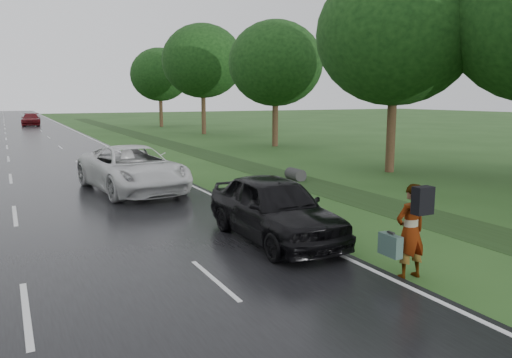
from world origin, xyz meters
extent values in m
plane|color=#224518|center=(0.00, 0.00, 0.00)|extent=(220.00, 220.00, 0.00)
cube|color=black|center=(0.00, 45.00, 0.02)|extent=(14.00, 180.00, 0.04)
cube|color=silver|center=(6.75, 45.00, 0.04)|extent=(0.12, 180.00, 0.01)
cube|color=silver|center=(0.00, 45.00, 0.04)|extent=(0.12, 180.00, 0.01)
cube|color=black|center=(11.50, 20.00, 0.00)|extent=(2.20, 120.00, 0.01)
cylinder|color=#2D2D2D|center=(11.50, 10.00, 0.25)|extent=(0.56, 1.00, 0.56)
cylinder|color=#3B2B18|center=(17.00, 10.00, 1.92)|extent=(0.44, 0.44, 3.84)
ellipsoid|color=black|center=(17.00, 10.00, 6.69)|extent=(7.60, 7.60, 6.84)
cylinder|color=#3B2B18|center=(18.20, 24.00, 1.76)|extent=(0.44, 0.44, 3.52)
ellipsoid|color=black|center=(18.20, 24.00, 6.14)|extent=(7.00, 7.00, 6.30)
cylinder|color=#3B2B18|center=(17.80, 38.00, 2.08)|extent=(0.44, 0.44, 4.16)
ellipsoid|color=black|center=(17.80, 38.00, 7.16)|extent=(8.00, 8.00, 7.20)
cylinder|color=#3B2B18|center=(17.50, 52.00, 1.84)|extent=(0.44, 0.44, 3.68)
ellipsoid|color=black|center=(17.50, 52.00, 6.38)|extent=(7.20, 7.20, 6.48)
imported|color=#A5998C|center=(7.20, -1.61, 1.00)|extent=(0.73, 0.49, 1.99)
cube|color=black|center=(7.20, -1.90, 1.70)|extent=(0.40, 0.24, 0.56)
cube|color=#364F49|center=(6.78, -1.50, 0.73)|extent=(0.19, 0.56, 0.45)
cube|color=black|center=(6.78, -1.50, 1.00)|extent=(0.06, 0.19, 0.04)
imported|color=silver|center=(4.30, 10.51, 0.92)|extent=(3.63, 6.65, 1.77)
imported|color=black|center=(6.00, 2.00, 0.88)|extent=(2.02, 4.96, 1.69)
imported|color=#650B10|center=(3.11, 61.59, 0.81)|extent=(2.64, 5.50, 1.55)
camera|label=1|loc=(-0.11, -9.04, 3.74)|focal=35.00mm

